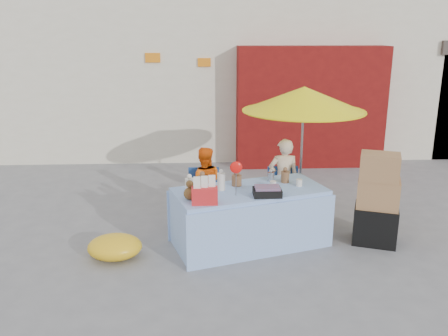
{
  "coord_description": "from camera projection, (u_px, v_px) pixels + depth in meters",
  "views": [
    {
      "loc": [
        -0.18,
        -5.96,
        2.91
      ],
      "look_at": [
        0.14,
        0.6,
        1.0
      ],
      "focal_mm": 38.0,
      "sensor_mm": 36.0,
      "label": 1
    }
  ],
  "objects": [
    {
      "name": "vendor_beige",
      "position": [
        283.0,
        179.0,
        7.45
      ],
      "size": [
        0.48,
        0.32,
        1.31
      ],
      "primitive_type": "imported",
      "rotation": [
        0.0,
        0.0,
        3.15
      ],
      "color": "beige",
      "rests_on": "ground"
    },
    {
      "name": "tarp_bundle",
      "position": [
        115.0,
        247.0,
        6.26
      ],
      "size": [
        0.76,
        0.62,
        0.32
      ],
      "primitive_type": "ellipsoid",
      "rotation": [
        0.0,
        0.0,
        -0.07
      ],
      "color": "yellow",
      "rests_on": "ground"
    },
    {
      "name": "vendor_orange",
      "position": [
        204.0,
        184.0,
        7.41
      ],
      "size": [
        0.58,
        0.46,
        1.19
      ],
      "primitive_type": "imported",
      "rotation": [
        0.0,
        0.0,
        3.15
      ],
      "color": "#FD5F0D",
      "rests_on": "ground"
    },
    {
      "name": "market_table",
      "position": [
        249.0,
        216.0,
        6.61
      ],
      "size": [
        2.31,
        1.58,
        1.28
      ],
      "rotation": [
        0.0,
        0.0,
        0.31
      ],
      "color": "#9BC1F8",
      "rests_on": "ground"
    },
    {
      "name": "umbrella",
      "position": [
        304.0,
        99.0,
        7.27
      ],
      "size": [
        1.9,
        1.9,
        2.09
      ],
      "color": "gray",
      "rests_on": "ground"
    },
    {
      "name": "ground",
      "position": [
        216.0,
        250.0,
        6.54
      ],
      "size": [
        80.0,
        80.0,
        0.0
      ],
      "primitive_type": "plane",
      "color": "slate",
      "rests_on": "ground"
    },
    {
      "name": "backdrop",
      "position": [
        226.0,
        23.0,
        12.9
      ],
      "size": [
        14.0,
        8.0,
        7.8
      ],
      "color": "silver",
      "rests_on": "ground"
    },
    {
      "name": "box_stack",
      "position": [
        377.0,
        202.0,
        6.61
      ],
      "size": [
        0.72,
        0.66,
        1.31
      ],
      "rotation": [
        0.0,
        0.0,
        -0.36
      ],
      "color": "black",
      "rests_on": "ground"
    },
    {
      "name": "chair_right",
      "position": [
        284.0,
        206.0,
        7.44
      ],
      "size": [
        0.48,
        0.47,
        0.85
      ],
      "rotation": [
        0.0,
        0.0,
        0.01
      ],
      "color": "navy",
      "rests_on": "ground"
    },
    {
      "name": "chair_left",
      "position": [
        204.0,
        208.0,
        7.38
      ],
      "size": [
        0.48,
        0.47,
        0.85
      ],
      "rotation": [
        0.0,
        0.0,
        0.01
      ],
      "color": "navy",
      "rests_on": "ground"
    }
  ]
}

